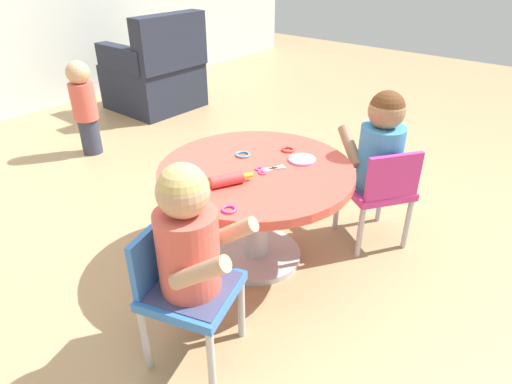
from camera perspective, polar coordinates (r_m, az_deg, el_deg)
ground_plane at (r=2.22m, az=-0.00°, el=-8.33°), size 10.00×10.00×0.00m
craft_table at (r=2.01m, az=-0.00°, el=0.10°), size 0.88×0.88×0.49m
child_chair_left at (r=1.61m, az=-9.38°, el=-11.95°), size 0.38×0.38×0.54m
seated_child_left at (r=1.45m, az=-8.74°, el=-5.67°), size 0.36×0.41×0.51m
child_chair_right at (r=2.25m, az=15.58°, el=0.31°), size 0.42×0.42×0.54m
seated_child_right at (r=2.18m, az=15.85°, el=6.01°), size 0.42×0.44×0.51m
armchair_dark at (r=4.26m, az=-12.75°, el=14.56°), size 0.72×0.72×0.85m
toddler_standing at (r=3.39m, az=-21.30°, el=10.37°), size 0.17×0.17×0.67m
rolling_pin at (r=1.80m, az=-3.81°, el=1.58°), size 0.22×0.12×0.05m
craft_scissors at (r=1.93m, az=1.36°, el=2.89°), size 0.14×0.11×0.01m
playdough_blob_0 at (r=2.03m, az=5.99°, el=4.19°), size 0.12×0.12×0.01m
cookie_cutter_0 at (r=1.64m, az=-3.51°, el=-2.25°), size 0.06×0.06×0.01m
cookie_cutter_1 at (r=2.12m, az=4.22°, el=5.44°), size 0.06×0.06×0.01m
cookie_cutter_2 at (r=2.07m, az=-1.72°, el=4.86°), size 0.07×0.07×0.01m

